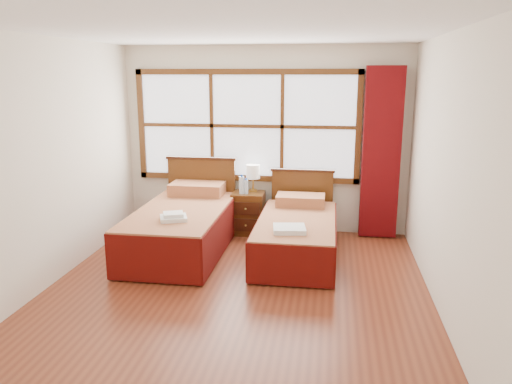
# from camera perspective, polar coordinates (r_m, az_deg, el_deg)

# --- Properties ---
(floor) EXTENTS (4.50, 4.50, 0.00)m
(floor) POSITION_cam_1_polar(r_m,az_deg,el_deg) (5.28, -2.41, -11.46)
(floor) COLOR brown
(floor) RESTS_ON ground
(ceiling) EXTENTS (4.50, 4.50, 0.00)m
(ceiling) POSITION_cam_1_polar(r_m,az_deg,el_deg) (4.81, -2.73, 17.91)
(ceiling) COLOR white
(ceiling) RESTS_ON wall_back
(wall_back) EXTENTS (4.00, 0.00, 4.00)m
(wall_back) POSITION_cam_1_polar(r_m,az_deg,el_deg) (7.07, 1.01, 5.94)
(wall_back) COLOR silver
(wall_back) RESTS_ON floor
(wall_left) EXTENTS (0.00, 4.50, 4.50)m
(wall_left) POSITION_cam_1_polar(r_m,az_deg,el_deg) (5.62, -23.01, 2.90)
(wall_left) COLOR silver
(wall_left) RESTS_ON floor
(wall_right) EXTENTS (0.00, 4.50, 4.50)m
(wall_right) POSITION_cam_1_polar(r_m,az_deg,el_deg) (4.91, 21.03, 1.67)
(wall_right) COLOR silver
(wall_right) RESTS_ON floor
(window) EXTENTS (3.16, 0.06, 1.56)m
(window) POSITION_cam_1_polar(r_m,az_deg,el_deg) (7.05, -1.06, 7.55)
(window) COLOR white
(window) RESTS_ON wall_back
(curtain) EXTENTS (0.50, 0.16, 2.30)m
(curtain) POSITION_cam_1_polar(r_m,az_deg,el_deg) (6.92, 14.12, 4.28)
(curtain) COLOR #62090C
(curtain) RESTS_ON wall_back
(bed_left) EXTENTS (1.09, 2.11, 1.06)m
(bed_left) POSITION_cam_1_polar(r_m,az_deg,el_deg) (6.46, -8.28, -3.81)
(bed_left) COLOR #36180B
(bed_left) RESTS_ON floor
(bed_right) EXTENTS (0.95, 1.97, 0.92)m
(bed_right) POSITION_cam_1_polar(r_m,az_deg,el_deg) (6.22, 4.70, -4.79)
(bed_right) COLOR #36180B
(bed_right) RESTS_ON floor
(nightstand) EXTENTS (0.44, 0.44, 0.59)m
(nightstand) POSITION_cam_1_polar(r_m,az_deg,el_deg) (7.06, -0.89, -2.41)
(nightstand) COLOR #522D11
(nightstand) RESTS_ON floor
(towels_left) EXTENTS (0.37, 0.35, 0.09)m
(towels_left) POSITION_cam_1_polar(r_m,az_deg,el_deg) (5.85, -9.42, -2.83)
(towels_left) COLOR white
(towels_left) RESTS_ON bed_left
(towels_right) EXTENTS (0.40, 0.36, 0.06)m
(towels_right) POSITION_cam_1_polar(r_m,az_deg,el_deg) (5.62, 3.83, -4.24)
(towels_right) COLOR white
(towels_right) RESTS_ON bed_right
(lamp) EXTENTS (0.20, 0.20, 0.38)m
(lamp) POSITION_cam_1_polar(r_m,az_deg,el_deg) (7.02, -0.33, 2.25)
(lamp) COLOR gold
(lamp) RESTS_ON nightstand
(bottle_near) EXTENTS (0.07, 0.07, 0.27)m
(bottle_near) POSITION_cam_1_polar(r_m,az_deg,el_deg) (6.90, -1.64, 0.82)
(bottle_near) COLOR silver
(bottle_near) RESTS_ON nightstand
(bottle_far) EXTENTS (0.06, 0.06, 0.22)m
(bottle_far) POSITION_cam_1_polar(r_m,az_deg,el_deg) (6.90, -1.14, 0.62)
(bottle_far) COLOR silver
(bottle_far) RESTS_ON nightstand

